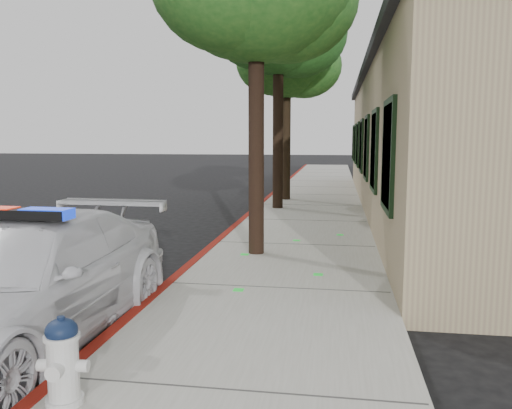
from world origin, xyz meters
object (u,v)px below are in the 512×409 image
object	(u,v)px
clapboard_building	(487,141)
street_tree_far	(288,60)
fire_hydrant	(63,360)
police_car	(23,281)
street_tree_mid	(279,26)

from	to	relation	value
clapboard_building	street_tree_far	bearing A→B (deg)	166.87
fire_hydrant	police_car	bearing A→B (deg)	124.50
fire_hydrant	street_tree_far	bearing A→B (deg)	81.92
clapboard_building	street_tree_mid	xyz separation A→B (m)	(-5.98, -0.74, 3.24)
clapboard_building	street_tree_far	distance (m)	6.61
fire_hydrant	street_tree_mid	xyz separation A→B (m)	(0.37, 11.68, 4.86)
police_car	street_tree_far	bearing A→B (deg)	83.63
street_tree_far	clapboard_building	bearing A→B (deg)	-13.13
clapboard_building	street_tree_mid	size ratio (longest dim) A/B	3.02
street_tree_mid	street_tree_far	xyz separation A→B (m)	(0.05, 2.12, -0.65)
police_car	fire_hydrant	size ratio (longest dim) A/B	6.70
police_car	fire_hydrant	bearing A→B (deg)	-47.84
clapboard_building	police_car	distance (m)	13.42
police_car	street_tree_far	size ratio (longest dim) A/B	0.78
clapboard_building	street_tree_mid	distance (m)	6.84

